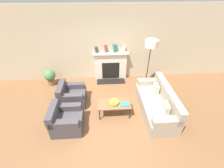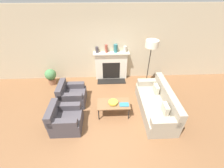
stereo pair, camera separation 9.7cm
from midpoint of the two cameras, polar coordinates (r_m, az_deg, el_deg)
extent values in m
plane|color=brown|center=(4.72, -1.24, -13.58)|extent=(18.00, 18.00, 0.00)
cube|color=#BCAD8E|center=(6.01, -2.09, 14.72)|extent=(18.00, 0.06, 2.90)
cube|color=beige|center=(6.26, 0.13, 6.76)|extent=(1.30, 0.20, 1.14)
cube|color=black|center=(6.27, 0.16, 5.12)|extent=(0.71, 0.04, 0.74)
cube|color=black|center=(6.31, 0.24, 1.09)|extent=(1.17, 0.40, 0.02)
cube|color=beige|center=(5.98, 0.15, 11.64)|extent=(1.42, 0.28, 0.05)
cube|color=#9E937F|center=(5.02, 16.35, -8.26)|extent=(0.85, 2.05, 0.43)
cube|color=#9E937F|center=(4.87, 20.95, -4.23)|extent=(0.20, 2.05, 0.44)
cube|color=#9E937F|center=(5.51, 14.28, 0.65)|extent=(0.78, 0.22, 0.20)
cube|color=#9E937F|center=(4.22, 20.55, -13.62)|extent=(0.78, 0.22, 0.20)
cube|color=#C0B49C|center=(5.17, 16.93, -1.81)|extent=(0.12, 0.32, 0.28)
cube|color=#C0B49C|center=(4.52, 20.25, -8.85)|extent=(0.12, 0.32, 0.28)
cube|color=#423D42|center=(4.58, -16.13, -13.60)|extent=(0.83, 0.80, 0.41)
cube|color=#423D42|center=(4.41, -21.27, -10.10)|extent=(0.18, 0.80, 0.36)
cube|color=#423D42|center=(4.17, -17.62, -14.04)|extent=(0.75, 0.18, 0.19)
cube|color=#423D42|center=(4.58, -16.02, -8.20)|extent=(0.75, 0.18, 0.19)
cube|color=#423D42|center=(5.32, -14.02, -5.01)|extent=(0.83, 0.80, 0.41)
cube|color=#423D42|center=(5.18, -18.28, -1.78)|extent=(0.18, 0.80, 0.36)
cube|color=#423D42|center=(4.90, -15.08, -4.66)|extent=(0.75, 0.18, 0.19)
cube|color=#423D42|center=(5.38, -13.96, -0.44)|extent=(0.75, 0.18, 0.19)
cube|color=brown|center=(4.61, 1.18, -7.50)|extent=(0.99, 0.53, 0.03)
cylinder|color=black|center=(4.60, -4.47, -11.56)|extent=(0.03, 0.03, 0.41)
cylinder|color=black|center=(4.65, 7.03, -11.15)|extent=(0.03, 0.03, 0.41)
cylinder|color=black|center=(4.92, -4.37, -7.77)|extent=(0.03, 0.03, 0.41)
cylinder|color=black|center=(4.97, 6.28, -7.42)|extent=(0.03, 0.03, 0.41)
cylinder|color=gold|center=(4.58, 1.05, -7.40)|extent=(0.10, 0.10, 0.02)
cylinder|color=gold|center=(4.55, 1.05, -7.00)|extent=(0.28, 0.28, 0.06)
cube|color=teal|center=(4.56, 5.25, -7.82)|extent=(0.28, 0.17, 0.02)
cylinder|color=black|center=(6.11, 12.96, -1.21)|extent=(0.38, 0.38, 0.03)
cylinder|color=black|center=(5.65, 14.09, 5.83)|extent=(0.03, 0.03, 1.69)
cylinder|color=beige|center=(5.28, 15.55, 14.58)|extent=(0.44, 0.44, 0.24)
cylinder|color=#3D383D|center=(5.95, -5.24, 12.86)|extent=(0.12, 0.12, 0.23)
cylinder|color=brown|center=(5.93, -1.69, 13.29)|extent=(0.10, 0.10, 0.31)
cylinder|color=#28666B|center=(5.94, 1.86, 13.41)|extent=(0.15, 0.15, 0.32)
cylinder|color=beige|center=(5.99, 5.47, 13.06)|extent=(0.13, 0.13, 0.24)
cylinder|color=brown|center=(6.56, -21.38, 1.01)|extent=(0.27, 0.27, 0.25)
sphere|color=#477A47|center=(6.40, -21.98, 3.39)|extent=(0.44, 0.44, 0.44)
camera|label=1|loc=(0.05, -89.48, 0.37)|focal=24.00mm
camera|label=2|loc=(0.05, 90.52, -0.37)|focal=24.00mm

